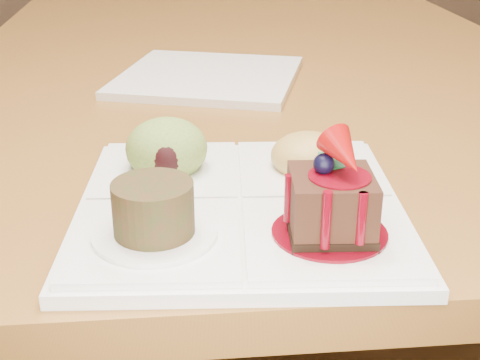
{
  "coord_description": "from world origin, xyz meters",
  "views": [
    {
      "loc": [
        -0.13,
        -1.29,
        1.03
      ],
      "look_at": [
        -0.08,
        -0.75,
        0.79
      ],
      "focal_mm": 50.0,
      "sensor_mm": 36.0,
      "label": 1
    }
  ],
  "objects": [
    {
      "name": "sampler_plate",
      "position": [
        -0.08,
        -0.75,
        0.77
      ],
      "size": [
        0.31,
        0.31,
        0.11
      ],
      "rotation": [
        0.0,
        0.0,
        -0.07
      ],
      "color": "white",
      "rests_on": "dining_table"
    },
    {
      "name": "second_plate",
      "position": [
        -0.09,
        -0.3,
        0.76
      ],
      "size": [
        0.32,
        0.32,
        0.01
      ],
      "primitive_type": "cube",
      "rotation": [
        0.0,
        0.0,
        -0.29
      ],
      "color": "white",
      "rests_on": "dining_table"
    },
    {
      "name": "dining_table",
      "position": [
        0.0,
        0.0,
        0.68
      ],
      "size": [
        1.0,
        1.8,
        0.75
      ],
      "color": "brown",
      "rests_on": "ground"
    },
    {
      "name": "ground",
      "position": [
        0.0,
        0.0,
        0.0
      ],
      "size": [
        6.0,
        6.0,
        0.0
      ],
      "primitive_type": "plane",
      "color": "#4F3316"
    }
  ]
}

